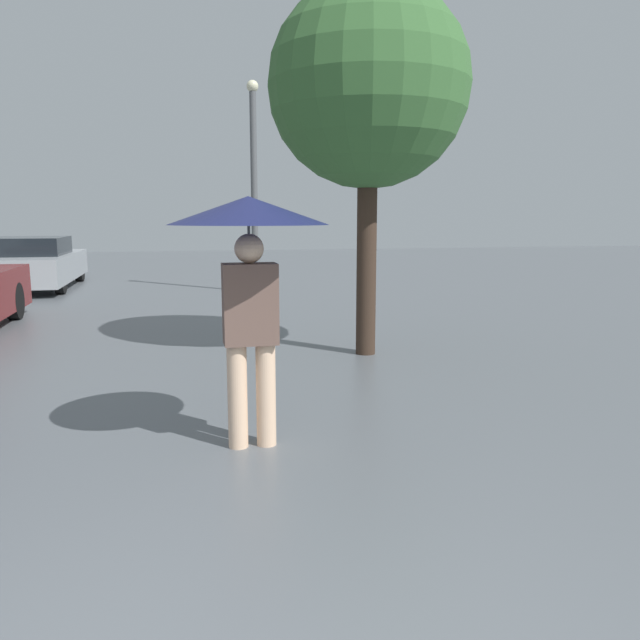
{
  "coord_description": "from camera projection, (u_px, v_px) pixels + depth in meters",
  "views": [
    {
      "loc": [
        0.03,
        -1.28,
        1.65
      ],
      "look_at": [
        1.03,
        3.07,
        0.91
      ],
      "focal_mm": 35.0,
      "sensor_mm": 36.0,
      "label": 1
    }
  ],
  "objects": [
    {
      "name": "street_lamp",
      "position": [
        254.0,
        178.0,
        13.51
      ],
      "size": [
        0.25,
        0.25,
        4.52
      ],
      "color": "#515456",
      "rests_on": "ground_plane"
    },
    {
      "name": "pedestrian",
      "position": [
        249.0,
        243.0,
        4.32
      ],
      "size": [
        1.12,
        1.12,
        1.79
      ],
      "color": "beige",
      "rests_on": "ground_plane"
    },
    {
      "name": "parked_car_farthest",
      "position": [
        32.0,
        264.0,
        14.53
      ],
      "size": [
        1.83,
        4.48,
        1.19
      ],
      "color": "#9EA3A8",
      "rests_on": "ground_plane"
    },
    {
      "name": "tree",
      "position": [
        369.0,
        88.0,
        7.13
      ],
      "size": [
        2.32,
        2.32,
        4.3
      ],
      "color": "#38281E",
      "rests_on": "ground_plane"
    }
  ]
}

